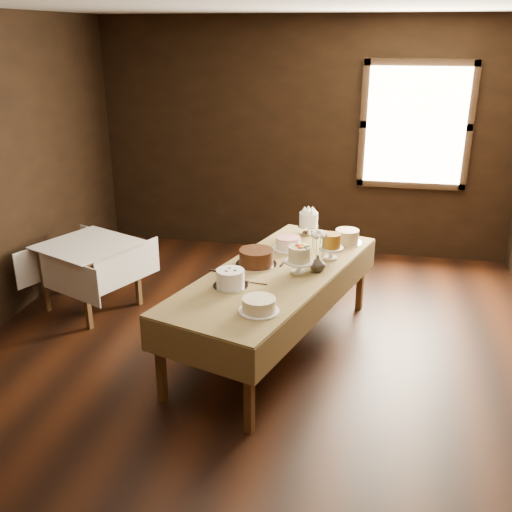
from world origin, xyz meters
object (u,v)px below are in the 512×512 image
at_px(side_table, 88,251).
at_px(cake_lattice, 288,244).
at_px(flower_vase, 317,263).
at_px(cake_caramel, 331,248).
at_px(cake_cream, 259,305).
at_px(cake_server_e, 226,274).
at_px(cake_server_c, 287,260).
at_px(cake_chocolate, 256,258).
at_px(cake_swirl, 230,279).
at_px(cake_speckled, 347,237).
at_px(cake_flowers, 299,261).
at_px(cake_server_d, 321,265).
at_px(cake_meringue, 308,224).
at_px(display_table, 276,277).
at_px(cake_server_a, 258,283).

xyz_separation_m(side_table, cake_lattice, (1.95, 0.10, 0.18)).
bearing_deg(flower_vase, cake_caramel, 74.04).
bearing_deg(cake_cream, cake_lattice, 89.43).
bearing_deg(cake_server_e, cake_server_c, 62.46).
bearing_deg(cake_cream, flower_vase, 68.30).
xyz_separation_m(side_table, cake_chocolate, (1.74, -0.33, 0.20)).
bearing_deg(cake_caramel, cake_swirl, -133.69).
bearing_deg(cake_speckled, cake_flowers, -113.27).
xyz_separation_m(cake_speckled, cake_server_c, (-0.49, -0.55, -0.06)).
bearing_deg(cake_server_d, cake_chocolate, -173.30).
height_order(cake_meringue, cake_swirl, cake_meringue).
height_order(display_table, cake_server_e, cake_server_e).
distance_m(cake_chocolate, flower_vase, 0.53).
bearing_deg(cake_meringue, cake_caramel, -66.63).
bearing_deg(cake_server_c, cake_chocolate, 134.39).
height_order(cake_meringue, cake_flowers, cake_flowers).
bearing_deg(cake_chocolate, flower_vase, -4.08).
relative_size(cake_chocolate, cake_server_c, 1.55).
distance_m(cake_caramel, cake_server_e, 0.97).
xyz_separation_m(cake_chocolate, cake_server_e, (-0.20, -0.25, -0.06)).
xyz_separation_m(cake_lattice, cake_server_c, (0.03, -0.27, -0.05)).
distance_m(cake_lattice, cake_server_a, 0.84).
distance_m(display_table, cake_flowers, 0.25).
xyz_separation_m(cake_chocolate, cake_server_c, (0.24, 0.16, -0.06)).
height_order(side_table, cake_server_e, cake_server_e).
distance_m(cake_server_d, flower_vase, 0.15).
xyz_separation_m(display_table, cake_server_d, (0.36, 0.20, 0.06)).
bearing_deg(cake_server_c, cake_server_d, -91.64).
height_order(cake_meringue, cake_server_c, cake_meringue).
height_order(cake_meringue, cake_server_d, cake_meringue).
height_order(cake_cream, cake_server_c, cake_cream).
bearing_deg(cake_server_d, cake_swirl, -141.48).
relative_size(side_table, cake_cream, 3.17).
distance_m(cake_speckled, cake_server_c, 0.74).
xyz_separation_m(cake_caramel, cake_server_c, (-0.37, -0.10, -0.10)).
height_order(cake_flowers, cake_server_d, cake_flowers).
bearing_deg(cake_lattice, flower_vase, -56.05).
distance_m(cake_meringue, cake_server_e, 1.28).
relative_size(cake_meringue, cake_server_d, 1.02).
bearing_deg(display_table, cake_chocolate, 150.31).
bearing_deg(cake_caramel, cake_cream, -110.20).
distance_m(cake_server_c, flower_vase, 0.36).
height_order(cake_swirl, cake_server_d, cake_swirl).
relative_size(cake_flowers, cake_swirl, 0.79).
xyz_separation_m(cake_speckled, flower_vase, (-0.20, -0.75, 0.01)).
bearing_deg(cake_flowers, cake_cream, -103.55).
distance_m(cake_cream, flower_vase, 0.90).
distance_m(cake_flowers, cake_server_a, 0.42).
bearing_deg(flower_vase, cake_swirl, -144.55).
bearing_deg(display_table, cake_speckled, 56.33).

